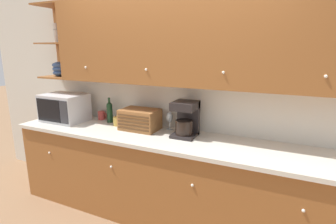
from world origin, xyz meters
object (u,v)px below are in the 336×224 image
object	(u,v)px
microwave	(64,108)
coffee_maker	(186,118)
mug	(102,115)
mug_blue_second	(117,121)
wine_glass	(170,118)
bread_box	(140,119)
wine_bottle	(110,111)

from	to	relation	value
microwave	coffee_maker	world-z (taller)	coffee_maker
mug	mug_blue_second	bearing A→B (deg)	-23.46
mug	coffee_maker	distance (m)	1.22
mug_blue_second	wine_glass	xyz separation A→B (m)	(0.62, 0.13, 0.08)
mug_blue_second	wine_glass	bearing A→B (deg)	11.96
bread_box	coffee_maker	size ratio (longest dim) A/B	1.14
wine_bottle	mug_blue_second	world-z (taller)	wine_bottle
mug	wine_glass	bearing A→B (deg)	-1.00
bread_box	coffee_maker	distance (m)	0.55
coffee_maker	mug	bearing A→B (deg)	173.15
coffee_maker	wine_glass	bearing A→B (deg)	152.08
coffee_maker	mug_blue_second	bearing A→B (deg)	-179.76
wine_bottle	mug	bearing A→B (deg)	160.80
wine_glass	mug_blue_second	bearing A→B (deg)	-168.04
microwave	bread_box	xyz separation A→B (m)	(1.03, 0.09, -0.05)
wine_glass	wine_bottle	bearing A→B (deg)	-176.71
wine_bottle	microwave	bearing A→B (deg)	-161.54
wine_bottle	coffee_maker	bearing A→B (deg)	-4.62
wine_bottle	wine_glass	world-z (taller)	wine_bottle
wine_glass	mug	bearing A→B (deg)	179.00
wine_bottle	wine_glass	distance (m)	0.79
microwave	mug	world-z (taller)	microwave
mug	mug_blue_second	xyz separation A→B (m)	(0.34, -0.15, 0.00)
mug_blue_second	bread_box	world-z (taller)	bread_box
wine_bottle	mug_blue_second	bearing A→B (deg)	-27.78
bread_box	microwave	bearing A→B (deg)	-175.15
mug_blue_second	coffee_maker	xyz separation A→B (m)	(0.86, 0.00, 0.13)
bread_box	mug	bearing A→B (deg)	166.66
wine_bottle	coffee_maker	size ratio (longest dim) A/B	0.84
mug	coffee_maker	size ratio (longest dim) A/B	0.29
microwave	mug_blue_second	distance (m)	0.73
wine_bottle	wine_glass	xyz separation A→B (m)	(0.79, 0.05, -0.00)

